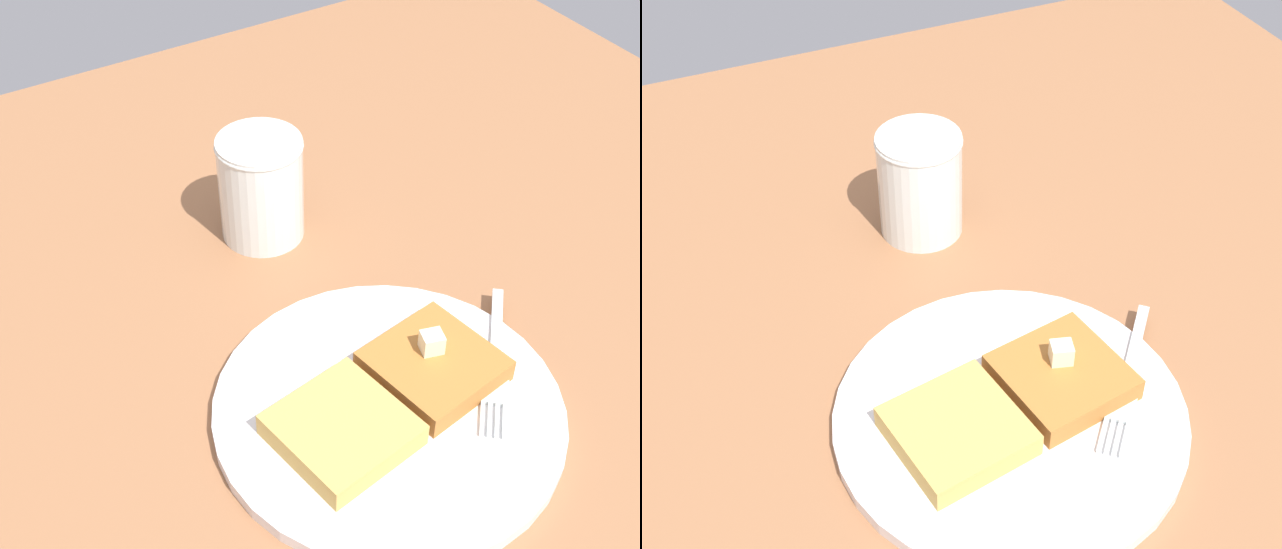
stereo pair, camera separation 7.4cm
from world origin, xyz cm
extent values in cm
cube|color=#96613E|center=(0.00, 0.00, 1.42)|extent=(112.21, 112.21, 2.84)
cylinder|color=silver|center=(2.54, 6.47, 3.42)|extent=(26.98, 26.98, 1.17)
torus|color=#2A4F74|center=(2.54, 6.47, 3.61)|extent=(26.98, 26.98, 0.80)
cube|color=#B06B2E|center=(-2.18, 5.71, 5.02)|extent=(10.24, 10.22, 2.02)
cube|color=tan|center=(7.25, 7.23, 5.02)|extent=(10.24, 10.22, 2.02)
cube|color=#F7EEC4|center=(-2.43, 4.92, 6.88)|extent=(2.05, 1.93, 1.69)
cube|color=silver|center=(-9.44, 4.78, 4.19)|extent=(7.26, 8.12, 0.36)
cube|color=silver|center=(-5.22, 9.59, 4.19)|extent=(3.50, 3.56, 0.36)
cube|color=silver|center=(-3.87, 12.39, 4.19)|extent=(2.35, 2.62, 0.36)
cube|color=silver|center=(-3.45, 12.03, 4.19)|extent=(2.35, 2.62, 0.36)
cube|color=silver|center=(-3.04, 11.67, 4.19)|extent=(2.35, 2.62, 0.36)
cube|color=silver|center=(-2.62, 11.30, 4.19)|extent=(2.35, 2.62, 0.36)
cylinder|color=#4A1F05|center=(-0.21, -18.12, 6.26)|extent=(7.18, 7.18, 6.85)
cylinder|color=silver|center=(-0.21, -18.12, 7.99)|extent=(7.81, 7.81, 10.31)
torus|color=silver|center=(-0.21, -18.12, 12.69)|extent=(7.99, 7.99, 0.50)
camera|label=1|loc=(29.70, 40.94, 56.96)|focal=50.00mm
camera|label=2|loc=(23.15, 44.35, 56.96)|focal=50.00mm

